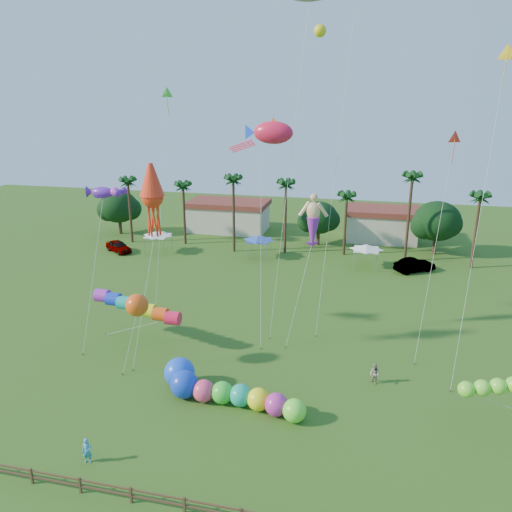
% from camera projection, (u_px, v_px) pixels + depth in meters
% --- Properties ---
extents(ground, '(160.00, 160.00, 0.00)m').
position_uv_depth(ground, '(219.00, 439.00, 31.34)').
color(ground, '#285116').
rests_on(ground, ground).
extents(tree_line, '(69.46, 8.91, 11.00)m').
position_uv_depth(tree_line, '(336.00, 218.00, 70.05)').
color(tree_line, '#3A2819').
rests_on(tree_line, ground).
extents(buildings_row, '(35.00, 7.00, 4.00)m').
position_uv_depth(buildings_row, '(296.00, 222.00, 77.77)').
color(buildings_row, beige).
rests_on(buildings_row, ground).
extents(tent_row, '(31.00, 4.00, 0.60)m').
position_uv_depth(tent_row, '(258.00, 239.00, 65.51)').
color(tent_row, white).
rests_on(tent_row, ground).
extents(fence, '(36.12, 0.12, 1.00)m').
position_uv_depth(fence, '(184.00, 503.00, 25.59)').
color(fence, brown).
rests_on(fence, ground).
extents(car_a, '(4.91, 4.08, 1.58)m').
position_uv_depth(car_a, '(119.00, 246.00, 69.14)').
color(car_a, '#4C4C54').
rests_on(car_a, ground).
extents(car_b, '(5.21, 4.34, 1.68)m').
position_uv_depth(car_b, '(415.00, 265.00, 61.27)').
color(car_b, '#4C4C54').
rests_on(car_b, ground).
extents(spectator_a, '(0.65, 0.50, 1.60)m').
position_uv_depth(spectator_a, '(87.00, 451.00, 29.12)').
color(spectator_a, '#3795C1').
rests_on(spectator_a, ground).
extents(spectator_b, '(0.99, 0.98, 1.62)m').
position_uv_depth(spectator_b, '(374.00, 374.00, 37.18)').
color(spectator_b, '#A19586').
rests_on(spectator_b, ground).
extents(caterpillar_inflatable, '(10.01, 2.91, 2.04)m').
position_uv_depth(caterpillar_inflatable, '(232.00, 395.00, 34.50)').
color(caterpillar_inflatable, '#FA416D').
rests_on(caterpillar_inflatable, ground).
extents(blue_ball, '(2.26, 2.26, 2.26)m').
position_uv_depth(blue_ball, '(180.00, 373.00, 36.77)').
color(blue_ball, '#1C53FD').
rests_on(blue_ball, ground).
extents(rainbow_tube, '(9.35, 2.70, 3.54)m').
position_uv_depth(rainbow_tube, '(149.00, 316.00, 41.96)').
color(rainbow_tube, '#FB1B47').
rests_on(rainbow_tube, ground).
extents(green_worm, '(9.89, 1.68, 3.40)m').
position_uv_depth(green_worm, '(466.00, 389.00, 31.75)').
color(green_worm, '#77EB34').
rests_on(green_worm, ground).
extents(orange_ball_kite, '(1.90, 2.44, 6.22)m').
position_uv_depth(orange_ball_kite, '(137.00, 305.00, 38.12)').
color(orange_ball_kite, '#F75514').
rests_on(orange_ball_kite, ground).
extents(merman_kite, '(2.72, 4.88, 12.35)m').
position_uv_depth(merman_kite, '(313.00, 224.00, 42.92)').
color(merman_kite, '#E1B580').
rests_on(merman_kite, ground).
extents(fish_kite, '(5.22, 6.08, 18.76)m').
position_uv_depth(fish_kite, '(273.00, 133.00, 41.19)').
color(fish_kite, '#F11A3E').
rests_on(fish_kite, ground).
extents(squid_kite, '(2.41, 4.36, 15.97)m').
position_uv_depth(squid_kite, '(152.00, 197.00, 37.80)').
color(squid_kite, '#FD3214').
rests_on(squid_kite, ground).
extents(lobster_kite, '(3.85, 6.08, 13.56)m').
position_uv_depth(lobster_kite, '(102.00, 192.00, 41.94)').
color(lobster_kite, '#6322AE').
rests_on(lobster_kite, ground).
extents(delta_kite_red, '(2.36, 4.96, 18.09)m').
position_uv_depth(delta_kite_red, '(454.00, 142.00, 38.69)').
color(delta_kite_red, red).
rests_on(delta_kite_red, ground).
extents(delta_kite_yellow, '(2.17, 4.47, 23.90)m').
position_uv_depth(delta_kite_yellow, '(506.00, 60.00, 32.89)').
color(delta_kite_yellow, yellow).
rests_on(delta_kite_yellow, ground).
extents(delta_kite_green, '(1.23, 4.80, 21.44)m').
position_uv_depth(delta_kite_green, '(167.00, 98.00, 45.95)').
color(delta_kite_green, green).
rests_on(delta_kite_green, ground).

